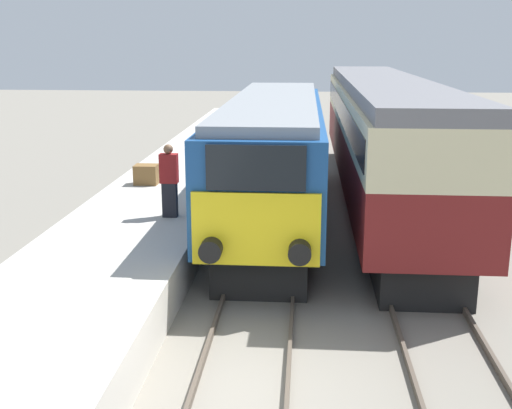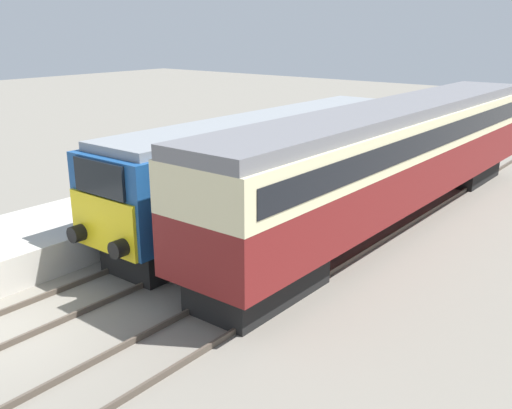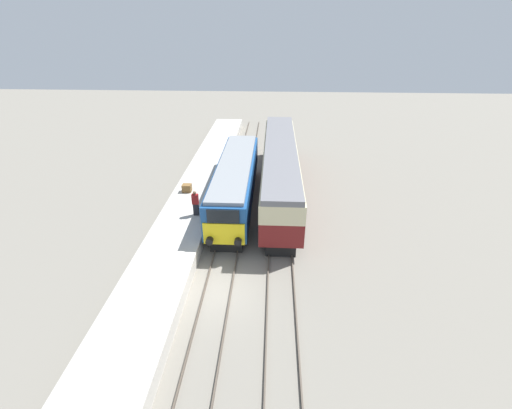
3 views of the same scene
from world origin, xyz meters
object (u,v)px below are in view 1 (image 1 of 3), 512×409
(person_on_platform, at_px, (169,181))
(luggage_crate, at_px, (146,175))
(locomotive, at_px, (274,152))
(passenger_carriage, at_px, (382,128))

(person_on_platform, relative_size, luggage_crate, 2.61)
(locomotive, xyz_separation_m, luggage_crate, (-3.92, 0.31, -0.79))
(person_on_platform, bearing_deg, luggage_crate, 112.37)
(passenger_carriage, relative_size, person_on_platform, 10.42)
(passenger_carriage, distance_m, luggage_crate, 7.75)
(locomotive, distance_m, passenger_carriage, 4.25)
(person_on_platform, height_order, luggage_crate, person_on_platform)
(locomotive, bearing_deg, person_on_platform, -125.96)
(person_on_platform, bearing_deg, locomotive, 54.04)
(locomotive, height_order, passenger_carriage, passenger_carriage)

